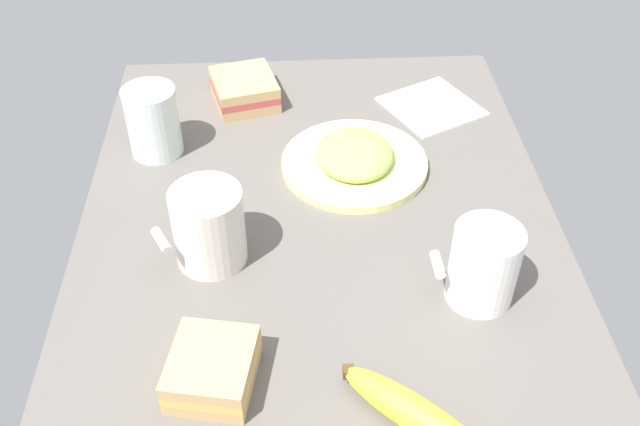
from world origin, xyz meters
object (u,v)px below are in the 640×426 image
Objects in this scene: coffee_mug_black at (484,264)px; sandwich_main at (244,89)px; plate_of_food at (355,159)px; paper_napkin at (432,106)px; banana at (413,413)px; sandwich_side at (212,369)px; coffee_mug_milky at (208,226)px; glass_of_milk at (154,124)px.

coffee_mug_black is 0.80× the size of sandwich_main.
sandwich_main is at bearing 41.16° from plate_of_food.
banana is at bearing 168.27° from paper_napkin.
sandwich_main is (44.51, 28.82, -3.01)cm from coffee_mug_black.
banana is (-61.45, -18.35, -0.35)cm from sandwich_main.
sandwich_side reaches higher than banana.
paper_napkin is at bearing -31.98° from sandwich_side.
coffee_mug_milky reaches higher than banana.
paper_napkin is at bearing -45.67° from coffee_mug_milky.
sandwich_main is 64.13cm from banana.
glass_of_milk is (-13.08, 12.75, 2.58)cm from sandwich_main.
plate_of_food is 1.60× the size of paper_napkin.
paper_napkin is at bearing -2.20° from coffee_mug_black.
paper_napkin is (9.62, -43.15, -4.63)cm from glass_of_milk.
sandwich_side is at bearing 148.02° from paper_napkin.
sandwich_main is (18.71, 16.36, 0.74)cm from plate_of_food.
glass_of_milk is at bearing 52.91° from coffee_mug_black.
sandwich_main is at bearing -2.06° from sandwich_side.
paper_napkin is at bearing -77.43° from glass_of_milk.
plate_of_food is 20.77cm from paper_napkin.
sandwich_main is 55.36cm from sandwich_side.
coffee_mug_black is 32.79cm from sandwich_side.
plate_of_food is 42.78cm from banana.
coffee_mug_milky is at bearing 75.70° from coffee_mug_black.
sandwich_main is at bearing 32.92° from coffee_mug_black.
coffee_mug_black is 52.12cm from glass_of_milk.
glass_of_milk is at bearing 14.29° from sandwich_side.
coffee_mug_black reaches higher than plate_of_food.
paper_napkin is at bearing -11.73° from banana.
coffee_mug_black is 33.10cm from coffee_mug_milky.
plate_of_food is 40.96cm from sandwich_side.
glass_of_milk reaches higher than sandwich_main.
glass_of_milk is (5.63, 29.11, 3.33)cm from plate_of_food.
sandwich_main is 1.15× the size of sandwich_side.
sandwich_side reaches higher than paper_napkin.
coffee_mug_milky reaches higher than sandwich_side.
coffee_mug_milky reaches higher than plate_of_food.
plate_of_food is at bearing -26.62° from sandwich_side.
banana is at bearing -106.75° from sandwich_side.
sandwich_side is (-36.61, 18.35, 0.74)cm from plate_of_food.
paper_napkin is (51.86, -32.39, -2.05)cm from sandwich_side.
coffee_mug_milky is 25.13cm from glass_of_milk.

